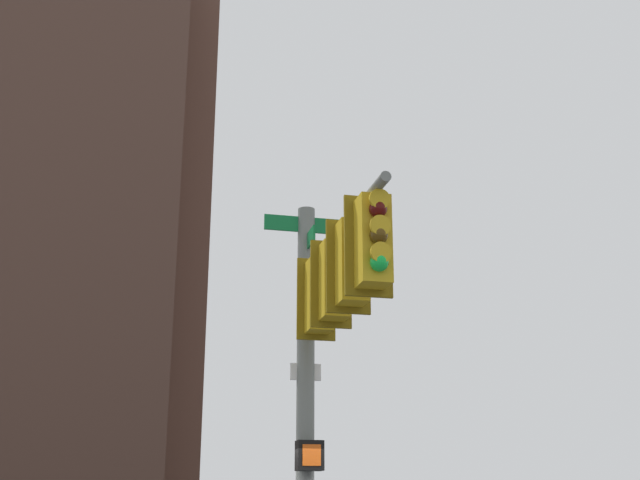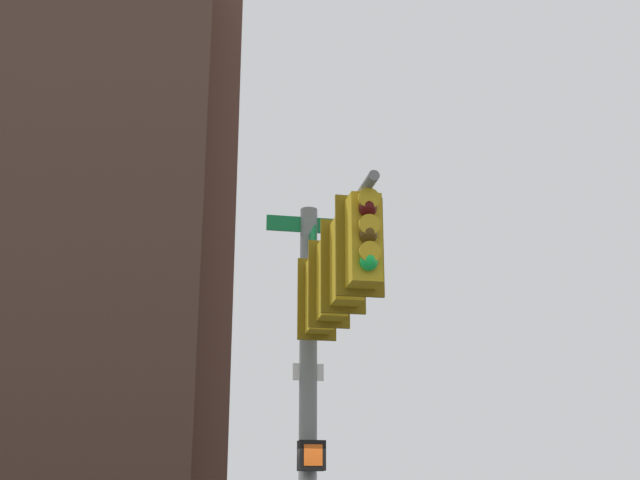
% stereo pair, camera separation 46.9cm
% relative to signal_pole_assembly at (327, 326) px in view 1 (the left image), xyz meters
% --- Properties ---
extents(signal_pole_assembly, '(1.29, 4.46, 6.08)m').
position_rel_signal_pole_assembly_xyz_m(signal_pole_assembly, '(0.00, 0.00, 0.00)').
color(signal_pole_assembly, slate).
rests_on(signal_pole_assembly, ground_plane).
extents(building_brick_nearside, '(22.36, 19.10, 41.94)m').
position_rel_signal_pole_assembly_xyz_m(building_brick_nearside, '(-8.95, 41.16, 16.97)').
color(building_brick_nearside, brown).
rests_on(building_brick_nearside, ground_plane).
extents(building_glass_tower, '(25.90, 29.88, 72.41)m').
position_rel_signal_pole_assembly_xyz_m(building_glass_tower, '(-10.50, 54.37, 32.21)').
color(building_glass_tower, '#9EC6C1').
rests_on(building_glass_tower, ground_plane).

